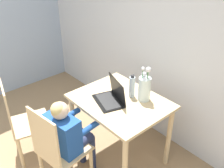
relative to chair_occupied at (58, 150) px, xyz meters
The scene contains 8 objects.
wall_back 1.57m from the chair_occupied, 84.37° to the left, with size 6.40×0.05×2.50m.
dining_table 0.71m from the chair_occupied, 83.09° to the left, with size 0.91×0.72×0.75m.
chair_occupied is the anchor object (origin of this frame).
chair_spare 0.60m from the chair_occupied, behind, with size 0.49×0.49×0.93m.
person_seated 0.18m from the chair_occupied, 98.00° to the left, with size 0.39×0.46×0.96m.
laptop 0.71m from the chair_occupied, 86.41° to the left, with size 0.38×0.32×0.23m.
flower_vase 0.99m from the chair_occupied, 75.49° to the left, with size 0.12×0.12×0.36m.
water_bottle 0.92m from the chair_occupied, 82.62° to the left, with size 0.06×0.06×0.24m.
Camera 1 is at (1.50, 0.09, 2.18)m, focal length 42.00 mm.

